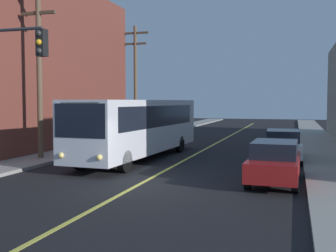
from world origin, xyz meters
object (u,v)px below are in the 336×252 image
Objects in this scene: utility_pole_near at (39,62)px; utility_pole_mid at (135,76)px; parked_car_white at (283,145)px; city_bus at (140,126)px; parked_car_red at (275,161)px.

utility_pole_mid is at bearing 91.18° from utility_pole_near.
utility_pole_mid is (-12.53, 10.52, 4.49)m from parked_car_white.
city_bus is 8.76m from parked_car_red.
parked_car_white is (0.12, 6.35, 0.00)m from parked_car_red.
utility_pole_mid is at bearing 112.69° from city_bus.
utility_pole_near reaches higher than city_bus.
utility_pole_near reaches higher than parked_car_white.
parked_car_red is at bearing -53.65° from utility_pole_mid.
utility_pole_near is 14.28m from utility_pole_mid.
utility_pole_near reaches higher than parked_car_red.
city_bus reaches higher than parked_car_red.
parked_car_red is (7.32, -4.70, -0.98)m from city_bus.
utility_pole_mid is (-5.09, 12.17, 3.51)m from city_bus.
utility_pole_near is at bearing -88.82° from utility_pole_mid.
parked_car_white is 0.48× the size of utility_pole_mid.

